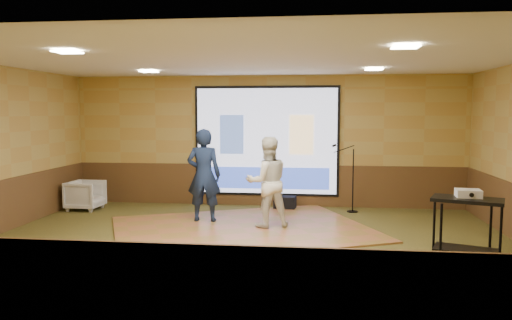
# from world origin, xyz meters

# --- Properties ---
(ground) EXTENTS (9.00, 9.00, 0.00)m
(ground) POSITION_xyz_m (0.00, 0.00, 0.00)
(ground) COLOR #2D3A1A
(ground) RESTS_ON ground
(room_shell) EXTENTS (9.04, 7.04, 3.02)m
(room_shell) POSITION_xyz_m (0.00, 0.00, 2.09)
(room_shell) COLOR #AE9448
(room_shell) RESTS_ON ground
(wainscot_back) EXTENTS (9.00, 0.04, 0.95)m
(wainscot_back) POSITION_xyz_m (0.00, 3.48, 0.47)
(wainscot_back) COLOR #533E1B
(wainscot_back) RESTS_ON ground
(wainscot_front) EXTENTS (9.00, 0.04, 0.95)m
(wainscot_front) POSITION_xyz_m (0.00, -3.48, 0.47)
(wainscot_front) COLOR #533E1B
(wainscot_front) RESTS_ON ground
(projector_screen) EXTENTS (3.32, 0.06, 2.52)m
(projector_screen) POSITION_xyz_m (0.00, 3.44, 1.47)
(projector_screen) COLOR black
(projector_screen) RESTS_ON room_shell
(downlight_nw) EXTENTS (0.32, 0.32, 0.02)m
(downlight_nw) POSITION_xyz_m (-2.20, 1.80, 2.97)
(downlight_nw) COLOR beige
(downlight_nw) RESTS_ON room_shell
(downlight_ne) EXTENTS (0.32, 0.32, 0.02)m
(downlight_ne) POSITION_xyz_m (2.20, 1.80, 2.97)
(downlight_ne) COLOR beige
(downlight_ne) RESTS_ON room_shell
(downlight_sw) EXTENTS (0.32, 0.32, 0.02)m
(downlight_sw) POSITION_xyz_m (-2.20, -1.50, 2.97)
(downlight_sw) COLOR beige
(downlight_sw) RESTS_ON room_shell
(downlight_se) EXTENTS (0.32, 0.32, 0.02)m
(downlight_se) POSITION_xyz_m (2.20, -1.50, 2.97)
(downlight_se) COLOR beige
(downlight_se) RESTS_ON room_shell
(dance_floor) EXTENTS (5.56, 5.01, 0.03)m
(dance_floor) POSITION_xyz_m (-0.21, 1.02, 0.02)
(dance_floor) COLOR #9A5D38
(dance_floor) RESTS_ON ground
(player_left) EXTENTS (0.68, 0.46, 1.81)m
(player_left) POSITION_xyz_m (-1.04, 1.54, 0.94)
(player_left) COLOR #142140
(player_left) RESTS_ON dance_floor
(player_right) EXTENTS (0.99, 0.88, 1.68)m
(player_right) POSITION_xyz_m (0.24, 1.20, 0.87)
(player_right) COLOR silver
(player_right) RESTS_ON dance_floor
(av_table) EXTENTS (0.93, 0.49, 0.98)m
(av_table) POSITION_xyz_m (3.22, -0.78, 0.69)
(av_table) COLOR black
(av_table) RESTS_ON ground
(projector) EXTENTS (0.36, 0.31, 0.11)m
(projector) POSITION_xyz_m (3.25, -0.71, 1.03)
(projector) COLOR silver
(projector) RESTS_ON av_table
(mic_stand) EXTENTS (0.58, 0.24, 1.48)m
(mic_stand) POSITION_xyz_m (1.88, 2.93, 0.49)
(mic_stand) COLOR black
(mic_stand) RESTS_ON ground
(banquet_chair) EXTENTS (0.74, 0.72, 0.65)m
(banquet_chair) POSITION_xyz_m (-3.95, 2.50, 0.33)
(banquet_chair) COLOR gray
(banquet_chair) RESTS_ON ground
(duffel_bag) EXTENTS (0.51, 0.37, 0.29)m
(duffel_bag) POSITION_xyz_m (0.46, 3.04, 0.15)
(duffel_bag) COLOR black
(duffel_bag) RESTS_ON ground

